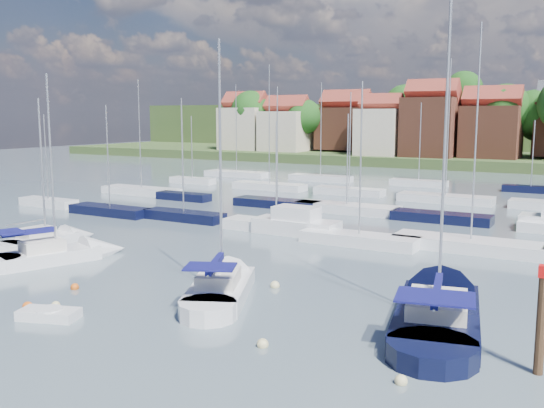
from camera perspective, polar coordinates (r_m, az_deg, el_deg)
The scene contains 14 objects.
ground at distance 65.59m, azimuth 14.52°, elevation -0.22°, with size 260.00×260.00×0.00m, color #3F4D55.
sailboat_left at distance 42.38m, azimuth -19.00°, elevation -4.58°, with size 5.78×9.86×13.13m.
sailboat_centre at distance 33.42m, azimuth -4.52°, elevation -7.60°, with size 6.94×10.86×14.51m.
sailboat_navy at distance 30.97m, azimuth 15.46°, elevation -9.22°, with size 6.34×14.16×18.88m.
sailboat_far at distance 47.40m, azimuth -20.10°, elevation -3.31°, with size 2.85×8.77×11.59m.
tender at distance 30.88m, azimuth -20.25°, elevation -9.71°, with size 3.06×2.12×0.60m.
timber_piling at distance 25.03m, azimuth 23.88°, elevation -12.09°, with size 0.40×0.40×6.41m.
buoy_b at distance 32.60m, azimuth -19.67°, elevation -9.15°, with size 0.44×0.44×0.44m, color beige.
buoy_c at distance 35.53m, azimuth -18.06°, elevation -7.62°, with size 0.46×0.46×0.46m, color #D85914.
buoy_d at distance 25.89m, azimuth -0.89°, elevation -13.28°, with size 0.50×0.50×0.50m, color beige.
buoy_e at distance 34.15m, azimuth 0.28°, elevation -7.84°, with size 0.53×0.53×0.53m, color beige.
buoy_f at distance 23.14m, azimuth 12.04°, elevation -16.22°, with size 0.48×0.48×0.48m, color beige.
buoy_g at distance 32.91m, azimuth -22.00°, elevation -9.11°, with size 0.51×0.51×0.51m, color #D85914.
marina_field at distance 60.41m, azimuth 15.08°, elevation -0.55°, with size 79.62×41.41×15.93m.
Camera 1 is at (16.69, -22.70, 9.59)m, focal length 40.00 mm.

